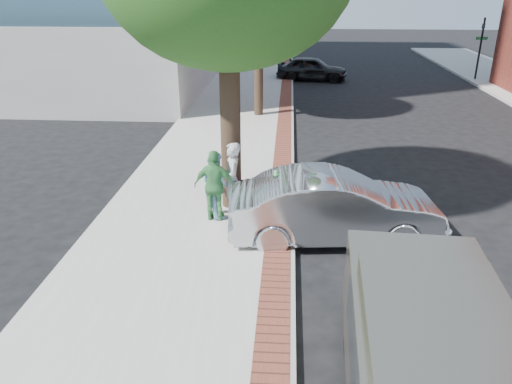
# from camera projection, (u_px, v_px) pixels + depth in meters

# --- Properties ---
(ground) EXTENTS (120.00, 120.00, 0.00)m
(ground) POSITION_uv_depth(u_px,v_px,m) (248.00, 243.00, 11.88)
(ground) COLOR black
(ground) RESTS_ON ground
(sidewalk) EXTENTS (5.00, 60.00, 0.15)m
(sidewalk) POSITION_uv_depth(u_px,v_px,m) (226.00, 141.00, 19.30)
(sidewalk) COLOR #9E9991
(sidewalk) RESTS_ON ground
(brick_strip) EXTENTS (0.60, 60.00, 0.01)m
(brick_strip) POSITION_uv_depth(u_px,v_px,m) (283.00, 140.00, 19.13)
(brick_strip) COLOR brown
(brick_strip) RESTS_ON sidewalk
(curb) EXTENTS (0.10, 60.00, 0.15)m
(curb) POSITION_uv_depth(u_px,v_px,m) (292.00, 142.00, 19.14)
(curb) COLOR gray
(curb) RESTS_ON ground
(office_base) EXTENTS (18.20, 22.20, 4.00)m
(office_base) POSITION_uv_depth(u_px,v_px,m) (75.00, 45.00, 32.13)
(office_base) COLOR gray
(office_base) RESTS_ON ground
(signal_near) EXTENTS (0.70, 0.15, 3.80)m
(signal_near) POSITION_uv_depth(u_px,v_px,m) (291.00, 43.00, 31.18)
(signal_near) COLOR black
(signal_near) RESTS_ON ground
(signal_far) EXTENTS (0.70, 0.15, 3.80)m
(signal_far) POSITION_uv_depth(u_px,v_px,m) (481.00, 44.00, 30.47)
(signal_far) COLOR black
(signal_far) RESTS_ON ground
(parking_meter) EXTENTS (0.12, 0.32, 1.47)m
(parking_meter) POSITION_uv_depth(u_px,v_px,m) (276.00, 188.00, 11.93)
(parking_meter) COLOR gray
(parking_meter) RESTS_ON sidewalk
(person_gray) EXTENTS (0.58, 0.78, 1.96)m
(person_gray) POSITION_uv_depth(u_px,v_px,m) (232.00, 180.00, 12.57)
(person_gray) COLOR #A7A7AC
(person_gray) RESTS_ON sidewalk
(person_officer) EXTENTS (1.01, 1.05, 1.71)m
(person_officer) POSITION_uv_depth(u_px,v_px,m) (215.00, 184.00, 12.68)
(person_officer) COLOR #8FC1DD
(person_officer) RESTS_ON sidewalk
(person_green) EXTENTS (1.11, 0.54, 1.83)m
(person_green) POSITION_uv_depth(u_px,v_px,m) (215.00, 186.00, 12.40)
(person_green) COLOR #3D8848
(person_green) RESTS_ON sidewalk
(sedan_silver) EXTENTS (5.18, 2.25, 1.66)m
(sedan_silver) POSITION_uv_depth(u_px,v_px,m) (335.00, 207.00, 11.79)
(sedan_silver) COLOR #B2B5BA
(sedan_silver) RESTS_ON ground
(bg_car) EXTENTS (4.57, 2.30, 1.49)m
(bg_car) POSITION_uv_depth(u_px,v_px,m) (312.00, 68.00, 31.31)
(bg_car) COLOR black
(bg_car) RESTS_ON ground
(van) EXTENTS (2.43, 5.56, 2.01)m
(van) POSITION_uv_depth(u_px,v_px,m) (432.00, 371.00, 6.46)
(van) COLOR gray
(van) RESTS_ON ground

